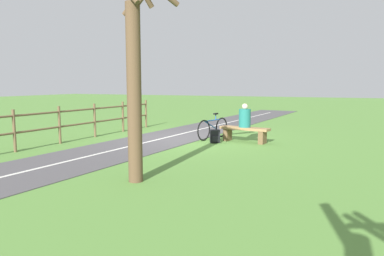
{
  "coord_description": "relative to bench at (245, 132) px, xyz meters",
  "views": [
    {
      "loc": [
        -4.91,
        11.13,
        1.88
      ],
      "look_at": [
        -1.39,
        2.92,
        0.76
      ],
      "focal_mm": 33.61,
      "sensor_mm": 36.0,
      "label": 1
    }
  ],
  "objects": [
    {
      "name": "ground_plane",
      "position": [
        1.97,
        -0.0,
        -0.33
      ],
      "size": [
        80.0,
        80.0,
        0.0
      ],
      "primitive_type": "plane",
      "color": "#548438"
    },
    {
      "name": "paved_path",
      "position": [
        3.09,
        4.0,
        -0.32
      ],
      "size": [
        6.09,
        36.07,
        0.02
      ],
      "primitive_type": "cube",
      "rotation": [
        0.0,
        0.0,
        -0.1
      ],
      "color": "#4C494C",
      "rests_on": "ground_plane"
    },
    {
      "name": "path_centre_line",
      "position": [
        3.09,
        4.0,
        -0.31
      ],
      "size": [
        3.3,
        31.85,
        0.0
      ],
      "primitive_type": "cube",
      "rotation": [
        0.0,
        0.0,
        -0.1
      ],
      "color": "silver",
      "rests_on": "paved_path"
    },
    {
      "name": "bench",
      "position": [
        0.0,
        0.0,
        0.0
      ],
      "size": [
        1.66,
        0.65,
        0.48
      ],
      "rotation": [
        0.0,
        0.0,
        -0.17
      ],
      "color": "#937047",
      "rests_on": "ground_plane"
    },
    {
      "name": "person_seated",
      "position": [
        0.0,
        -0.0,
        0.47
      ],
      "size": [
        0.43,
        0.43,
        0.75
      ],
      "rotation": [
        0.0,
        0.0,
        -0.17
      ],
      "color": "#1E6B66",
      "rests_on": "bench"
    },
    {
      "name": "bicycle",
      "position": [
        1.16,
        -0.24,
        0.04
      ],
      "size": [
        0.49,
        1.7,
        0.87
      ],
      "rotation": [
        0.0,
        0.0,
        1.31
      ],
      "color": "black",
      "rests_on": "ground_plane"
    },
    {
      "name": "backpack",
      "position": [
        0.84,
        0.48,
        -0.13
      ],
      "size": [
        0.38,
        0.38,
        0.41
      ],
      "rotation": [
        0.0,
        0.0,
        0.49
      ],
      "color": "black",
      "rests_on": "ground_plane"
    },
    {
      "name": "fence_roadside",
      "position": [
        5.28,
        3.34,
        0.36
      ],
      "size": [
        0.83,
        11.1,
        1.17
      ],
      "rotation": [
        0.0,
        0.0,
        1.5
      ],
      "color": "brown",
      "rests_on": "ground_plane"
    },
    {
      "name": "tree_by_path",
      "position": [
        0.68,
        5.35,
        1.7
      ],
      "size": [
        1.48,
        1.56,
        4.3
      ],
      "color": "brown",
      "rests_on": "ground_plane"
    }
  ]
}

